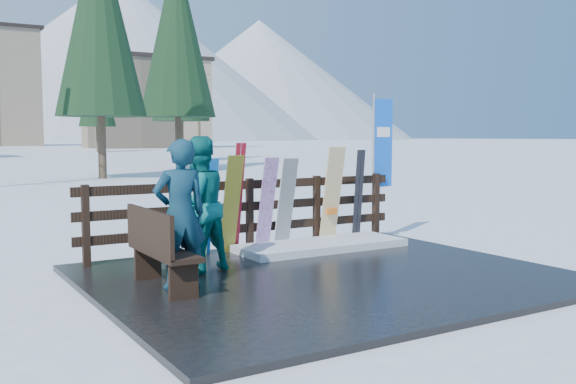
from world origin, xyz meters
TOP-DOWN VIEW (x-y plane):
  - ground at (0.00, 0.00)m, footprint 700.00×700.00m
  - deck at (0.00, 0.00)m, footprint 6.00×5.00m
  - fence at (0.00, 2.20)m, footprint 5.60×0.10m
  - snow_patch at (1.00, 1.60)m, footprint 2.81×1.00m
  - bench at (-2.21, 0.34)m, footprint 0.41×1.50m
  - snowboard_0 at (-0.87, 1.98)m, footprint 0.28×0.41m
  - snowboard_1 at (-0.95, 1.98)m, footprint 0.29×0.31m
  - snowboard_2 at (-0.44, 1.98)m, footprint 0.27×0.40m
  - snowboard_3 at (0.19, 1.98)m, footprint 0.25×0.37m
  - snowboard_4 at (0.55, 1.98)m, footprint 0.28×0.35m
  - snowboard_5 at (1.47, 1.98)m, footprint 0.33×0.33m
  - ski_pair_a at (-0.30, 2.05)m, footprint 0.16×0.32m
  - ski_pair_b at (2.08, 2.05)m, footprint 0.17×0.17m
  - rental_flag at (2.74, 2.25)m, footprint 0.45×0.04m
  - person_front at (-1.96, 0.28)m, footprint 0.68×0.47m
  - person_back at (-1.42, 1.00)m, footprint 1.02×0.88m
  - trees at (3.93, 48.36)m, footprint 42.22×68.79m

SIDE VIEW (x-z plane):
  - ground at x=0.00m, z-range 0.00..0.00m
  - deck at x=0.00m, z-range 0.00..0.08m
  - snow_patch at x=1.00m, z-range 0.08..0.20m
  - bench at x=-2.21m, z-range 0.11..1.08m
  - fence at x=0.00m, z-range 0.16..1.31m
  - snowboard_1 at x=-0.95m, z-range 0.08..1.46m
  - snowboard_4 at x=0.55m, z-range 0.08..1.55m
  - snowboard_0 at x=-0.87m, z-range 0.08..1.58m
  - snowboard_3 at x=0.19m, z-range 0.08..1.58m
  - snowboard_2 at x=-0.44m, z-range 0.08..1.62m
  - ski_pair_b at x=2.08m, z-range 0.08..1.67m
  - snowboard_5 at x=1.47m, z-range 0.08..1.73m
  - ski_pair_a at x=-0.30m, z-range 0.08..1.80m
  - person_front at x=-1.96m, z-range 0.08..1.87m
  - person_back at x=-1.42m, z-range 0.08..1.91m
  - rental_flag at x=2.74m, z-range 0.39..2.99m
  - trees at x=3.93m, z-range -0.35..11.94m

